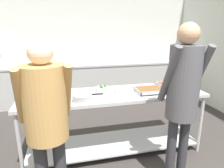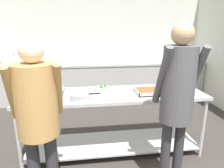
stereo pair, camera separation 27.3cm
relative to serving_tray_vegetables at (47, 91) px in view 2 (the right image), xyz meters
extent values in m
cube|color=silver|center=(0.99, 2.46, 0.43)|extent=(5.02, 0.06, 2.65)
cube|color=#A8A8A8|center=(0.99, 2.09, -0.46)|extent=(4.86, 0.62, 0.87)
cube|color=#ADAFB5|center=(0.99, 2.09, -0.01)|extent=(4.86, 0.65, 0.04)
cube|color=black|center=(0.24, 2.09, 0.00)|extent=(0.53, 0.41, 0.02)
cube|color=#ADAFB5|center=(0.87, -0.13, -0.05)|extent=(2.44, 0.71, 0.04)
cube|color=#ADAFB5|center=(0.87, -0.13, -0.78)|extent=(2.36, 0.63, 0.02)
cylinder|color=#ADAFB5|center=(-0.30, -0.43, -0.48)|extent=(0.04, 0.04, 0.83)
cylinder|color=#ADAFB5|center=(2.04, -0.43, -0.48)|extent=(0.04, 0.04, 0.83)
cylinder|color=#ADAFB5|center=(-0.30, 0.17, -0.48)|extent=(0.04, 0.04, 0.83)
cylinder|color=#ADAFB5|center=(2.04, 0.17, -0.48)|extent=(0.04, 0.04, 0.83)
cube|color=#ADAFB5|center=(0.00, 0.00, -0.02)|extent=(0.43, 0.31, 0.01)
cube|color=#9E6B33|center=(0.00, 0.00, 0.01)|extent=(0.41, 0.29, 0.04)
cube|color=#ADAFB5|center=(0.00, -0.15, 0.00)|extent=(0.43, 0.01, 0.05)
cube|color=#ADAFB5|center=(0.00, 0.15, 0.00)|extent=(0.43, 0.01, 0.05)
cube|color=#ADAFB5|center=(-0.21, 0.00, 0.00)|extent=(0.01, 0.31, 0.05)
cube|color=#ADAFB5|center=(0.21, 0.00, 0.00)|extent=(0.01, 0.31, 0.05)
cylinder|color=#ADAFB5|center=(0.43, -0.33, 0.02)|extent=(0.23, 0.23, 0.08)
cylinder|color=#B7472D|center=(0.43, -0.33, 0.05)|extent=(0.20, 0.20, 0.01)
cylinder|color=black|center=(0.62, -0.33, 0.05)|extent=(0.14, 0.02, 0.02)
cylinder|color=silver|center=(0.75, 0.01, 0.00)|extent=(0.19, 0.19, 0.05)
sphere|color=#2D702D|center=(0.79, 0.02, 0.04)|extent=(0.04, 0.04, 0.04)
sphere|color=#2D702D|center=(0.73, 0.03, 0.04)|extent=(0.05, 0.05, 0.05)
sphere|color=#2D702D|center=(0.73, -0.03, 0.04)|extent=(0.05, 0.05, 0.05)
cylinder|color=white|center=(1.01, -0.16, -0.02)|extent=(0.26, 0.26, 0.01)
cylinder|color=white|center=(1.01, -0.16, -0.01)|extent=(0.26, 0.26, 0.01)
cylinder|color=white|center=(1.01, -0.16, 0.00)|extent=(0.25, 0.25, 0.01)
cylinder|color=white|center=(1.01, -0.16, 0.02)|extent=(0.25, 0.25, 0.01)
cylinder|color=white|center=(1.01, -0.16, 0.03)|extent=(0.25, 0.25, 0.01)
cube|color=#ADAFB5|center=(1.35, -0.20, -0.02)|extent=(0.36, 0.30, 0.01)
cube|color=brown|center=(1.35, -0.20, 0.01)|extent=(0.34, 0.27, 0.04)
cube|color=#ADAFB5|center=(1.35, -0.34, 0.00)|extent=(0.36, 0.01, 0.05)
cube|color=#ADAFB5|center=(1.35, -0.06, 0.00)|extent=(0.36, 0.01, 0.05)
cube|color=#ADAFB5|center=(1.18, -0.20, 0.00)|extent=(0.01, 0.30, 0.05)
cube|color=#ADAFB5|center=(1.53, -0.20, 0.00)|extent=(0.01, 0.30, 0.05)
cube|color=#ADAFB5|center=(1.77, -0.06, -0.02)|extent=(0.39, 0.32, 0.01)
cube|color=#B23D2D|center=(1.77, -0.06, 0.01)|extent=(0.37, 0.29, 0.04)
cube|color=#ADAFB5|center=(1.77, -0.21, 0.00)|extent=(0.39, 0.01, 0.05)
cube|color=#ADAFB5|center=(1.77, 0.09, 0.00)|extent=(0.39, 0.01, 0.05)
cube|color=#ADAFB5|center=(1.58, -0.06, 0.00)|extent=(0.01, 0.32, 0.05)
cube|color=#ADAFB5|center=(1.96, -0.06, 0.00)|extent=(0.01, 0.32, 0.05)
cylinder|color=#2D2D33|center=(1.33, -0.90, -0.49)|extent=(0.10, 0.10, 0.81)
cylinder|color=#2D2D33|center=(1.47, -0.90, -0.49)|extent=(0.10, 0.10, 0.81)
cylinder|color=#4C4C51|center=(1.23, -0.90, 0.38)|extent=(0.07, 0.33, 0.61)
cylinder|color=#4C4C51|center=(1.57, -0.90, 0.38)|extent=(0.07, 0.33, 0.61)
cylinder|color=#4C4C51|center=(1.40, -0.90, 0.29)|extent=(0.32, 0.32, 0.75)
sphere|color=tan|center=(1.40, -0.90, 0.77)|extent=(0.21, 0.21, 0.21)
cylinder|color=#2D2D33|center=(0.15, -0.85, -0.53)|extent=(0.12, 0.12, 0.74)
cylinder|color=tan|center=(-0.13, -0.89, 0.26)|extent=(0.12, 0.32, 0.55)
cylinder|color=tan|center=(0.26, -0.83, 0.26)|extent=(0.12, 0.32, 0.55)
cylinder|color=tan|center=(0.07, -0.86, 0.18)|extent=(0.38, 0.38, 0.68)
sphere|color=beige|center=(0.07, -0.86, 0.63)|extent=(0.21, 0.21, 0.21)
cylinder|color=silver|center=(-1.04, 2.02, 0.09)|extent=(0.07, 0.07, 0.17)
cone|color=silver|center=(-1.04, 2.02, 0.21)|extent=(0.07, 0.07, 0.07)
cylinder|color=black|center=(-1.04, 2.02, 0.25)|extent=(0.03, 0.03, 0.02)
camera|label=1|loc=(0.25, -2.59, 0.81)|focal=32.00mm
camera|label=2|loc=(0.52, -2.64, 0.81)|focal=32.00mm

